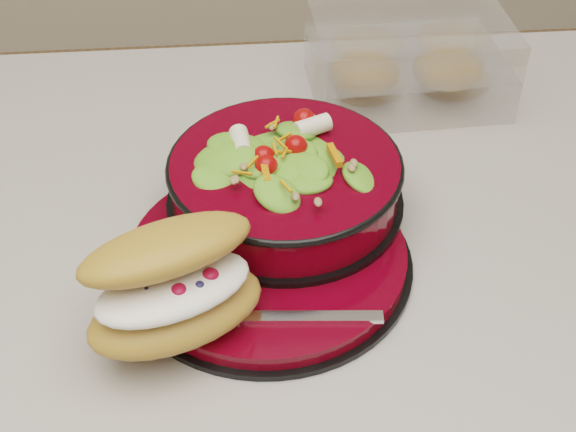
{
  "coord_description": "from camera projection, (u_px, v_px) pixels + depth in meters",
  "views": [
    {
      "loc": [
        -0.25,
        -0.55,
        1.41
      ],
      "look_at": [
        -0.2,
        -0.01,
        0.94
      ],
      "focal_mm": 50.0,
      "sensor_mm": 36.0,
      "label": 1
    }
  ],
  "objects": [
    {
      "name": "dinner_plate",
      "position": [
        269.0,
        257.0,
        0.72
      ],
      "size": [
        0.26,
        0.26,
        0.02
      ],
      "rotation": [
        0.0,
        0.0,
        0.25
      ],
      "color": "black",
      "rests_on": "island_counter"
    },
    {
      "name": "salad_bowl",
      "position": [
        285.0,
        174.0,
        0.74
      ],
      "size": [
        0.22,
        0.22,
        0.09
      ],
      "rotation": [
        0.0,
        0.0,
        -0.14
      ],
      "color": "black",
      "rests_on": "dinner_plate"
    },
    {
      "name": "croissant",
      "position": [
        174.0,
        285.0,
        0.62
      ],
      "size": [
        0.16,
        0.14,
        0.09
      ],
      "rotation": [
        0.0,
        0.0,
        0.39
      ],
      "color": "#AF7E35",
      "rests_on": "dinner_plate"
    },
    {
      "name": "fork",
      "position": [
        282.0,
        317.0,
        0.65
      ],
      "size": [
        0.15,
        0.03,
        0.0
      ],
      "rotation": [
        0.0,
        0.0,
        1.49
      ],
      "color": "silver",
      "rests_on": "dinner_plate"
    },
    {
      "name": "pastry_box",
      "position": [
        408.0,
        59.0,
        0.91
      ],
      "size": [
        0.22,
        0.17,
        0.09
      ],
      "rotation": [
        0.0,
        0.0,
        0.05
      ],
      "color": "white",
      "rests_on": "island_counter"
    }
  ]
}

